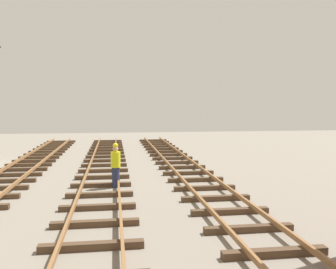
{
  "coord_description": "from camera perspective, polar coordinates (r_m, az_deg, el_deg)",
  "views": [
    {
      "loc": [
        -2.93,
        -1.16,
        3.48
      ],
      "look_at": [
        -0.57,
        14.91,
        2.14
      ],
      "focal_mm": 39.65,
      "sensor_mm": 36.0,
      "label": 1
    }
  ],
  "objects": [
    {
      "name": "track_worker_foreground",
      "position": [
        15.63,
        -8.05,
        -4.72
      ],
      "size": [
        0.4,
        0.4,
        1.87
      ],
      "color": "#262D4C",
      "rests_on": "ground"
    }
  ]
}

